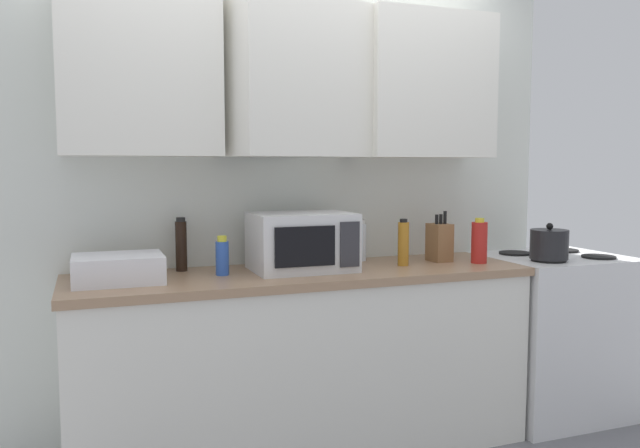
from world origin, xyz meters
name	(u,v)px	position (x,y,z in m)	size (l,w,h in m)	color
wall_back_with_cabinets	(289,133)	(0.00, -0.07, 1.57)	(3.09, 0.50, 2.60)	silver
counter_run	(304,361)	(0.00, -0.30, 0.45)	(2.22, 0.63, 0.90)	white
stove_range	(553,334)	(1.49, -0.32, 0.45)	(0.76, 0.64, 0.91)	silver
kettle	(549,244)	(1.32, -0.46, 0.99)	(0.20, 0.20, 0.19)	black
microwave	(302,242)	(0.00, -0.28, 1.04)	(0.48, 0.37, 0.28)	silver
dish_rack	(118,269)	(-0.85, -0.30, 0.96)	(0.38, 0.30, 0.12)	silver
knife_block	(439,242)	(0.78, -0.26, 1.00)	(0.11, 0.13, 0.27)	brown
bottle_clear_tall	(360,241)	(0.39, -0.10, 1.01)	(0.07, 0.07, 0.22)	silver
bottle_red_sauce	(479,242)	(0.94, -0.38, 1.01)	(0.08, 0.08, 0.24)	red
bottle_amber_vinegar	(403,243)	(0.53, -0.32, 1.01)	(0.06, 0.06, 0.24)	#AD701E
bottle_soy_dark	(181,245)	(-0.55, -0.10, 1.03)	(0.05, 0.05, 0.26)	black
bottle_blue_cleaner	(222,257)	(-0.39, -0.28, 0.99)	(0.06, 0.06, 0.18)	#2D56B7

